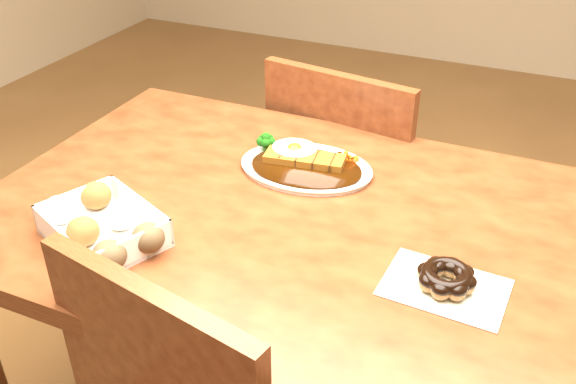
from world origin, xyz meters
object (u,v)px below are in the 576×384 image
at_px(katsu_curry_plate, 304,164).
at_px(donut_box, 103,225).
at_px(pon_de_ring, 446,279).
at_px(chair_far, 354,192).
at_px(table, 294,253).

bearing_deg(katsu_curry_plate, donut_box, -121.64).
height_order(katsu_curry_plate, pon_de_ring, katsu_curry_plate).
bearing_deg(pon_de_ring, katsu_curry_plate, 143.52).
xyz_separation_m(katsu_curry_plate, donut_box, (-0.23, -0.37, 0.02)).
xyz_separation_m(katsu_curry_plate, pon_de_ring, (0.35, -0.26, 0.01)).
bearing_deg(pon_de_ring, chair_far, 119.15).
xyz_separation_m(chair_far, pon_de_ring, (0.36, -0.64, 0.29)).
height_order(table, pon_de_ring, pon_de_ring).
xyz_separation_m(chair_far, katsu_curry_plate, (0.00, -0.38, 0.29)).
xyz_separation_m(table, donut_box, (-0.28, -0.22, 0.13)).
bearing_deg(donut_box, pon_de_ring, 10.77).
xyz_separation_m(table, chair_far, (-0.05, 0.54, -0.17)).
bearing_deg(chair_far, donut_box, 81.92).
bearing_deg(donut_box, katsu_curry_plate, 58.36).
xyz_separation_m(chair_far, donut_box, (-0.23, -0.75, 0.30)).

